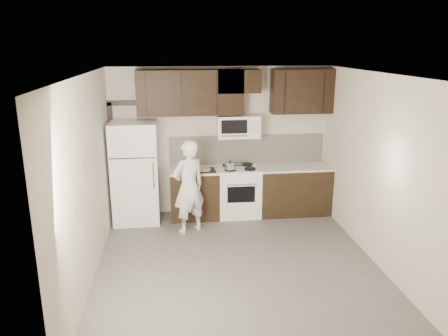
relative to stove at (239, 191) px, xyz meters
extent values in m
plane|color=#555250|center=(-0.30, -1.94, -0.46)|extent=(4.50, 4.50, 0.00)
plane|color=#BCB4A0|center=(-0.30, 0.31, 0.89)|extent=(4.00, 0.00, 4.00)
plane|color=white|center=(-0.30, -1.94, 2.24)|extent=(4.50, 4.50, 0.00)
cube|color=black|center=(-0.81, 0.00, -0.03)|extent=(0.87, 0.62, 0.87)
cube|color=black|center=(1.04, 0.00, -0.03)|extent=(1.32, 0.62, 0.87)
cube|color=silver|center=(-0.81, 0.00, 0.43)|extent=(0.87, 0.64, 0.04)
cube|color=silver|center=(1.04, 0.00, 0.43)|extent=(1.32, 0.64, 0.04)
cube|color=white|center=(0.00, 0.00, -0.02)|extent=(0.76, 0.62, 0.89)
cube|color=white|center=(0.00, 0.00, 0.44)|extent=(0.76, 0.62, 0.02)
cube|color=black|center=(0.00, -0.30, 0.04)|extent=(0.50, 0.01, 0.30)
cylinder|color=silver|center=(0.00, -0.34, 0.24)|extent=(0.55, 0.02, 0.02)
cylinder|color=black|center=(-0.18, -0.15, 0.46)|extent=(0.20, 0.20, 0.03)
cylinder|color=black|center=(0.18, -0.15, 0.46)|extent=(0.20, 0.20, 0.03)
cylinder|color=black|center=(-0.18, 0.15, 0.46)|extent=(0.20, 0.20, 0.03)
cylinder|color=black|center=(0.18, 0.15, 0.46)|extent=(0.20, 0.20, 0.03)
cube|color=beige|center=(0.20, 0.30, 0.72)|extent=(2.90, 0.02, 0.54)
cube|color=black|center=(-0.85, 0.14, 1.80)|extent=(1.85, 0.35, 0.78)
cube|color=black|center=(1.15, 0.14, 1.80)|extent=(1.10, 0.35, 0.78)
cube|color=black|center=(0.00, 0.14, 1.99)|extent=(0.76, 0.35, 0.40)
cube|color=white|center=(0.00, 0.12, 1.19)|extent=(0.76, 0.38, 0.40)
cube|color=black|center=(-0.10, -0.07, 1.22)|extent=(0.46, 0.01, 0.24)
cube|color=silver|center=(0.26, -0.07, 1.22)|extent=(0.18, 0.01, 0.24)
cylinder|color=silver|center=(-0.10, -0.10, 1.06)|extent=(0.46, 0.02, 0.02)
cube|color=white|center=(-1.85, -0.05, 0.44)|extent=(0.80, 0.72, 1.80)
cube|color=black|center=(-1.85, -0.41, 0.79)|extent=(0.77, 0.01, 0.02)
cylinder|color=silver|center=(-1.52, -0.44, 0.49)|extent=(0.03, 0.03, 0.45)
cube|color=black|center=(-2.26, 0.27, 0.59)|extent=(0.08, 0.08, 2.10)
cube|color=black|center=(-2.05, 0.27, 1.62)|extent=(0.50, 0.08, 0.08)
cylinder|color=silver|center=(-0.18, -0.15, 0.52)|extent=(0.19, 0.19, 0.15)
sphere|color=black|center=(-0.18, -0.15, 0.61)|extent=(0.04, 0.04, 0.04)
cylinder|color=black|center=(-0.04, -0.18, 0.55)|extent=(0.18, 0.05, 0.02)
cube|color=black|center=(-0.67, -0.14, 0.46)|extent=(0.44, 0.34, 0.02)
cylinder|color=#CAB787|center=(-0.67, -0.14, 0.48)|extent=(0.30, 0.30, 0.02)
imported|color=silver|center=(-0.94, -0.66, 0.33)|extent=(0.69, 0.61, 1.59)
camera|label=1|loc=(-1.16, -7.54, 2.61)|focal=35.00mm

